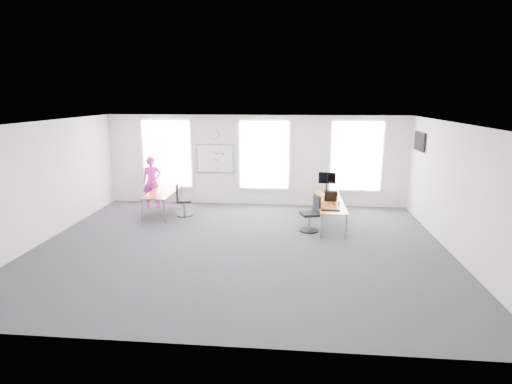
# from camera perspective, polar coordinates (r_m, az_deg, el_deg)

# --- Properties ---
(floor) EXTENTS (10.00, 10.00, 0.00)m
(floor) POSITION_cam_1_polar(r_m,az_deg,el_deg) (9.89, -2.28, -7.81)
(floor) COLOR #29292E
(floor) RESTS_ON ground
(ceiling) EXTENTS (10.00, 10.00, 0.00)m
(ceiling) POSITION_cam_1_polar(r_m,az_deg,el_deg) (9.23, -2.46, 9.82)
(ceiling) COLOR white
(ceiling) RESTS_ON ground
(wall_back) EXTENTS (10.00, 0.00, 10.00)m
(wall_back) POSITION_cam_1_polar(r_m,az_deg,el_deg) (13.35, -0.10, 4.50)
(wall_back) COLOR white
(wall_back) RESTS_ON ground
(wall_front) EXTENTS (10.00, 0.00, 10.00)m
(wall_front) POSITION_cam_1_polar(r_m,az_deg,el_deg) (5.67, -7.74, -8.30)
(wall_front) COLOR white
(wall_front) RESTS_ON ground
(wall_left) EXTENTS (0.00, 10.00, 10.00)m
(wall_left) POSITION_cam_1_polar(r_m,az_deg,el_deg) (11.25, -28.52, 1.13)
(wall_left) COLOR white
(wall_left) RESTS_ON ground
(wall_right) EXTENTS (0.00, 10.00, 10.00)m
(wall_right) POSITION_cam_1_polar(r_m,az_deg,el_deg) (10.09, 27.04, 0.04)
(wall_right) COLOR white
(wall_right) RESTS_ON ground
(window_left) EXTENTS (1.60, 0.06, 2.20)m
(window_left) POSITION_cam_1_polar(r_m,az_deg,el_deg) (13.89, -12.59, 5.37)
(window_left) COLOR silver
(window_left) RESTS_ON wall_back
(window_mid) EXTENTS (1.60, 0.06, 2.20)m
(window_mid) POSITION_cam_1_polar(r_m,az_deg,el_deg) (13.26, 1.18, 5.32)
(window_mid) COLOR silver
(window_mid) RESTS_ON wall_back
(window_right) EXTENTS (1.60, 0.06, 2.20)m
(window_right) POSITION_cam_1_polar(r_m,az_deg,el_deg) (13.39, 14.14, 4.99)
(window_right) COLOR silver
(window_right) RESTS_ON wall_back
(desk_right) EXTENTS (0.74, 2.77, 0.67)m
(desk_right) POSITION_cam_1_polar(r_m,az_deg,el_deg) (11.68, 10.48, -1.41)
(desk_right) COLOR #D45820
(desk_right) RESTS_ON ground
(desk_left) EXTENTS (0.78, 1.96, 0.72)m
(desk_left) POSITION_cam_1_polar(r_m,az_deg,el_deg) (12.75, -13.18, -0.16)
(desk_left) COLOR #D45820
(desk_left) RESTS_ON ground
(chair_right) EXTENTS (0.58, 0.57, 1.00)m
(chair_right) POSITION_cam_1_polar(r_m,az_deg,el_deg) (10.98, 7.92, -3.32)
(chair_right) COLOR black
(chair_right) RESTS_ON ground
(chair_left) EXTENTS (0.53, 0.53, 0.97)m
(chair_left) POSITION_cam_1_polar(r_m,az_deg,el_deg) (12.48, -10.48, -1.41)
(chair_left) COLOR black
(chair_left) RESTS_ON ground
(person) EXTENTS (0.71, 0.58, 1.69)m
(person) POSITION_cam_1_polar(r_m,az_deg,el_deg) (13.56, -14.61, 1.39)
(person) COLOR #EB1EB7
(person) RESTS_ON ground
(whiteboard) EXTENTS (1.20, 0.03, 0.90)m
(whiteboard) POSITION_cam_1_polar(r_m,az_deg,el_deg) (13.50, -5.85, 4.75)
(whiteboard) COLOR white
(whiteboard) RESTS_ON wall_back
(wall_clock) EXTENTS (0.30, 0.04, 0.30)m
(wall_clock) POSITION_cam_1_polar(r_m,az_deg,el_deg) (13.40, -5.93, 8.13)
(wall_clock) COLOR gray
(wall_clock) RESTS_ON wall_back
(tv) EXTENTS (0.06, 0.90, 0.55)m
(tv) POSITION_cam_1_polar(r_m,az_deg,el_deg) (12.75, 22.34, 6.70)
(tv) COLOR black
(tv) RESTS_ON wall_right
(keyboard) EXTENTS (0.45, 0.20, 0.02)m
(keyboard) POSITION_cam_1_polar(r_m,az_deg,el_deg) (10.66, 10.49, -2.54)
(keyboard) COLOR black
(keyboard) RESTS_ON desk_right
(mouse) EXTENTS (0.07, 0.11, 0.04)m
(mouse) POSITION_cam_1_polar(r_m,az_deg,el_deg) (10.66, 11.77, -2.55)
(mouse) COLOR black
(mouse) RESTS_ON desk_right
(lens_cap) EXTENTS (0.08, 0.08, 0.01)m
(lens_cap) POSITION_cam_1_polar(r_m,az_deg,el_deg) (11.10, 11.52, -1.98)
(lens_cap) COLOR black
(lens_cap) RESTS_ON desk_right
(headphones) EXTENTS (0.18, 0.10, 0.11)m
(headphones) POSITION_cam_1_polar(r_m,az_deg,el_deg) (11.21, 11.37, -1.59)
(headphones) COLOR black
(headphones) RESTS_ON desk_right
(laptop_sleeve) EXTENTS (0.36, 0.20, 0.29)m
(laptop_sleeve) POSITION_cam_1_polar(r_m,az_deg,el_deg) (11.54, 10.65, -0.62)
(laptop_sleeve) COLOR black
(laptop_sleeve) RESTS_ON desk_right
(paper_stack) EXTENTS (0.35, 0.29, 0.10)m
(paper_stack) POSITION_cam_1_polar(r_m,az_deg,el_deg) (11.99, 10.16, -0.53)
(paper_stack) COLOR beige
(paper_stack) RESTS_ON desk_right
(monitor) EXTENTS (0.54, 0.22, 0.60)m
(monitor) POSITION_cam_1_polar(r_m,az_deg,el_deg) (12.72, 10.12, 1.72)
(monitor) COLOR black
(monitor) RESTS_ON desk_right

